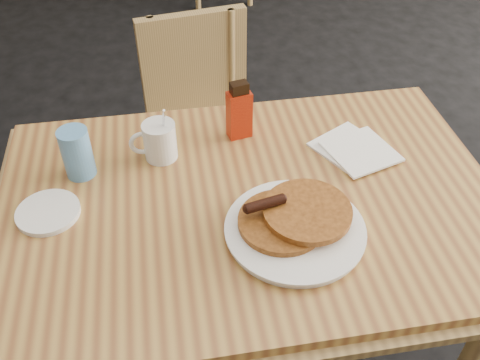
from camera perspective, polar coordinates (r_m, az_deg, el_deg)
name	(u,v)px	position (r m, az deg, el deg)	size (l,w,h in m)	color
main_table	(251,212)	(1.22, 1.18, -3.42)	(1.18, 0.82, 0.75)	#AC803D
chair_main_far	(200,114)	(1.90, -4.31, 7.06)	(0.41, 0.42, 0.82)	#A5864D
pancake_plate	(294,225)	(1.11, 5.82, -4.80)	(0.29, 0.29, 0.07)	white
coffee_mug	(159,140)	(1.28, -8.67, 4.19)	(0.11, 0.08, 0.15)	white
syrup_bottle	(239,112)	(1.32, -0.09, 7.28)	(0.06, 0.05, 0.15)	maroon
napkin_stack	(355,149)	(1.34, 12.16, 3.22)	(0.21, 0.22, 0.01)	white
blue_tumbler	(77,153)	(1.27, -17.00, 2.78)	(0.07, 0.07, 0.12)	#5692CB
side_saucer	(48,212)	(1.22, -19.79, -3.26)	(0.14, 0.14, 0.01)	white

